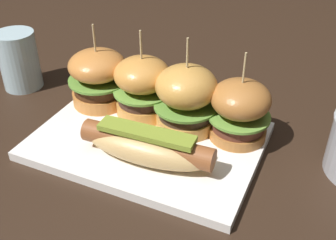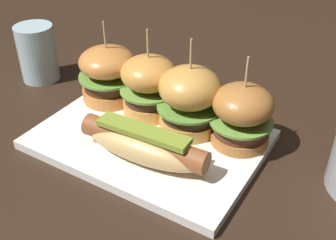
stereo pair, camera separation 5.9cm
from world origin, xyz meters
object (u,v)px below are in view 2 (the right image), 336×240
(hot_dog, at_px, (144,144))
(water_glass, at_px, (38,53))
(slider_far_right, at_px, (242,114))
(slider_far_left, at_px, (108,73))
(platter_main, at_px, (149,139))
(slider_center_right, at_px, (189,99))
(slider_center_left, at_px, (149,85))

(hot_dog, bearing_deg, water_glass, 160.00)
(slider_far_right, relative_size, water_glass, 1.29)
(slider_far_right, bearing_deg, slider_far_left, -179.82)
(water_glass, bearing_deg, platter_main, -12.75)
(slider_center_right, bearing_deg, slider_far_right, 6.46)
(slider_center_left, xyz_separation_m, slider_far_right, (0.16, 0.00, -0.00))
(hot_dog, bearing_deg, slider_center_left, 119.71)
(platter_main, xyz_separation_m, slider_center_right, (0.04, 0.05, 0.06))
(hot_dog, height_order, slider_center_right, slider_center_right)
(hot_dog, xyz_separation_m, slider_far_left, (-0.14, 0.11, 0.02))
(slider_center_right, bearing_deg, slider_far_left, 177.00)
(slider_center_left, xyz_separation_m, water_glass, (-0.26, 0.01, -0.01))
(slider_far_right, bearing_deg, slider_center_left, -179.61)
(hot_dog, bearing_deg, slider_center_right, 80.27)
(hot_dog, xyz_separation_m, water_glass, (-0.32, 0.12, 0.01))
(platter_main, height_order, slider_center_left, slider_center_left)
(platter_main, distance_m, slider_center_left, 0.09)
(hot_dog, relative_size, slider_center_left, 1.34)
(slider_far_left, height_order, water_glass, slider_far_left)
(slider_far_left, xyz_separation_m, slider_far_right, (0.24, 0.00, -0.00))
(slider_center_right, relative_size, slider_far_right, 1.08)
(platter_main, distance_m, slider_far_right, 0.14)
(platter_main, distance_m, hot_dog, 0.06)
(water_glass, bearing_deg, slider_far_left, -3.03)
(platter_main, xyz_separation_m, slider_far_left, (-0.12, 0.06, 0.05))
(slider_center_right, bearing_deg, water_glass, 176.99)
(slider_center_right, relative_size, water_glass, 1.39)
(platter_main, relative_size, water_glass, 3.12)
(slider_far_left, xyz_separation_m, water_glass, (-0.18, 0.01, -0.01))
(platter_main, distance_m, slider_center_right, 0.09)
(slider_far_left, xyz_separation_m, slider_center_left, (0.08, -0.00, 0.00))
(slider_center_right, xyz_separation_m, water_glass, (-0.34, 0.02, -0.01))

